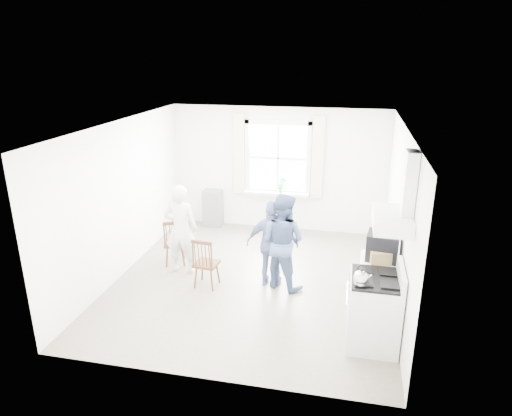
{
  "coord_description": "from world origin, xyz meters",
  "views": [
    {
      "loc": [
        1.49,
        -6.7,
        3.66
      ],
      "look_at": [
        0.02,
        0.2,
        1.22
      ],
      "focal_mm": 32.0,
      "sensor_mm": 36.0,
      "label": 1
    }
  ],
  "objects_px": {
    "gas_stove": "(374,310)",
    "person_mid": "(282,241)",
    "person_left": "(181,229)",
    "person_right": "(272,244)",
    "windsor_chair_a": "(174,238)",
    "windsor_chair_b": "(204,259)",
    "low_cabinet": "(377,287)",
    "stereo_stack": "(383,246)"
  },
  "relations": [
    {
      "from": "gas_stove",
      "to": "person_mid",
      "type": "xyz_separation_m",
      "value": [
        -1.41,
        1.28,
        0.31
      ]
    },
    {
      "from": "person_left",
      "to": "person_right",
      "type": "relative_size",
      "value": 1.1
    },
    {
      "from": "windsor_chair_a",
      "to": "person_right",
      "type": "bearing_deg",
      "value": -9.87
    },
    {
      "from": "windsor_chair_b",
      "to": "person_left",
      "type": "xyz_separation_m",
      "value": [
        -0.56,
        0.5,
        0.26
      ]
    },
    {
      "from": "low_cabinet",
      "to": "person_right",
      "type": "xyz_separation_m",
      "value": [
        -1.64,
        0.6,
        0.27
      ]
    },
    {
      "from": "windsor_chair_b",
      "to": "person_mid",
      "type": "distance_m",
      "value": 1.28
    },
    {
      "from": "gas_stove",
      "to": "person_mid",
      "type": "bearing_deg",
      "value": 137.67
    },
    {
      "from": "gas_stove",
      "to": "low_cabinet",
      "type": "relative_size",
      "value": 1.24
    },
    {
      "from": "windsor_chair_a",
      "to": "person_right",
      "type": "xyz_separation_m",
      "value": [
        1.82,
        -0.32,
        0.19
      ]
    },
    {
      "from": "person_left",
      "to": "person_right",
      "type": "height_order",
      "value": "person_left"
    },
    {
      "from": "windsor_chair_a",
      "to": "person_left",
      "type": "relative_size",
      "value": 0.55
    },
    {
      "from": "person_mid",
      "to": "stereo_stack",
      "type": "bearing_deg",
      "value": -178.19
    },
    {
      "from": "low_cabinet",
      "to": "windsor_chair_a",
      "type": "bearing_deg",
      "value": 165.14
    },
    {
      "from": "person_mid",
      "to": "person_right",
      "type": "bearing_deg",
      "value": 16.2
    },
    {
      "from": "low_cabinet",
      "to": "stereo_stack",
      "type": "relative_size",
      "value": 1.91
    },
    {
      "from": "gas_stove",
      "to": "low_cabinet",
      "type": "distance_m",
      "value": 0.7
    },
    {
      "from": "windsor_chair_b",
      "to": "person_right",
      "type": "xyz_separation_m",
      "value": [
        1.04,
        0.37,
        0.19
      ]
    },
    {
      "from": "gas_stove",
      "to": "person_left",
      "type": "bearing_deg",
      "value": 155.73
    },
    {
      "from": "windsor_chair_a",
      "to": "windsor_chair_b",
      "type": "distance_m",
      "value": 1.04
    },
    {
      "from": "gas_stove",
      "to": "person_left",
      "type": "xyz_separation_m",
      "value": [
        -3.17,
        1.43,
        0.31
      ]
    },
    {
      "from": "windsor_chair_a",
      "to": "person_right",
      "type": "distance_m",
      "value": 1.86
    },
    {
      "from": "gas_stove",
      "to": "person_right",
      "type": "relative_size",
      "value": 0.78
    },
    {
      "from": "person_mid",
      "to": "person_right",
      "type": "height_order",
      "value": "person_mid"
    },
    {
      "from": "stereo_stack",
      "to": "person_mid",
      "type": "distance_m",
      "value": 1.63
    },
    {
      "from": "gas_stove",
      "to": "low_cabinet",
      "type": "xyz_separation_m",
      "value": [
        0.07,
        0.7,
        -0.03
      ]
    },
    {
      "from": "windsor_chair_b",
      "to": "person_right",
      "type": "height_order",
      "value": "person_right"
    },
    {
      "from": "windsor_chair_b",
      "to": "person_left",
      "type": "distance_m",
      "value": 0.8
    },
    {
      "from": "gas_stove",
      "to": "windsor_chair_a",
      "type": "relative_size",
      "value": 1.29
    },
    {
      "from": "stereo_stack",
      "to": "windsor_chair_a",
      "type": "relative_size",
      "value": 0.54
    },
    {
      "from": "gas_stove",
      "to": "person_left",
      "type": "distance_m",
      "value": 3.5
    },
    {
      "from": "stereo_stack",
      "to": "windsor_chair_a",
      "type": "distance_m",
      "value": 3.64
    },
    {
      "from": "person_right",
      "to": "windsor_chair_a",
      "type": "bearing_deg",
      "value": -12.88
    },
    {
      "from": "person_mid",
      "to": "windsor_chair_a",
      "type": "bearing_deg",
      "value": 13.17
    },
    {
      "from": "person_left",
      "to": "low_cabinet",
      "type": "bearing_deg",
      "value": 163.21
    },
    {
      "from": "stereo_stack",
      "to": "person_right",
      "type": "bearing_deg",
      "value": 160.35
    },
    {
      "from": "stereo_stack",
      "to": "windsor_chair_a",
      "type": "bearing_deg",
      "value": 165.36
    },
    {
      "from": "person_left",
      "to": "person_right",
      "type": "distance_m",
      "value": 1.61
    },
    {
      "from": "windsor_chair_a",
      "to": "windsor_chair_b",
      "type": "bearing_deg",
      "value": -41.48
    },
    {
      "from": "person_mid",
      "to": "person_right",
      "type": "xyz_separation_m",
      "value": [
        -0.16,
        0.02,
        -0.07
      ]
    },
    {
      "from": "windsor_chair_b",
      "to": "person_right",
      "type": "distance_m",
      "value": 1.12
    },
    {
      "from": "windsor_chair_b",
      "to": "windsor_chair_a",
      "type": "bearing_deg",
      "value": 138.52
    },
    {
      "from": "gas_stove",
      "to": "person_right",
      "type": "bearing_deg",
      "value": 140.35
    }
  ]
}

